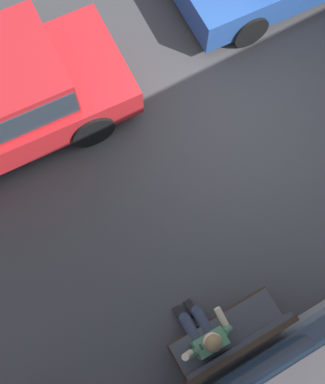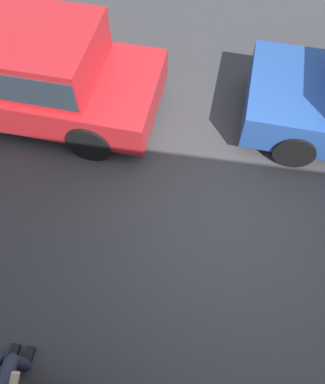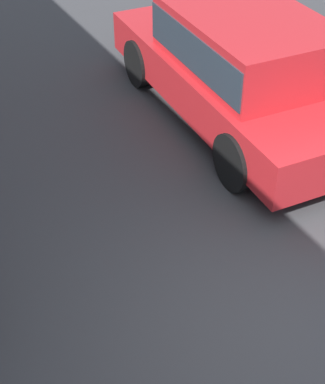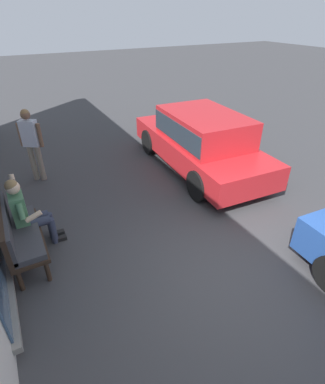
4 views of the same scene
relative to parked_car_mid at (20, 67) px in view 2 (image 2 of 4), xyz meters
name	(u,v)px [view 2 (image 2 of 4)]	position (x,y,z in m)	size (l,w,h in m)	color
ground_plane	(225,212)	(-3.35, 1.58, -0.81)	(60.00, 60.00, 0.00)	#38383A
parked_car_mid	(20,67)	(0.00, 0.00, 0.00)	(4.51, 2.04, 1.48)	red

